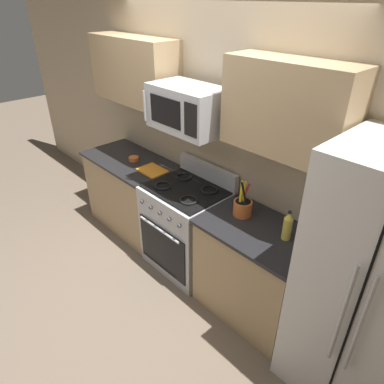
# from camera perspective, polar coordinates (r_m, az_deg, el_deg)

# --- Properties ---
(ground_plane) EXTENTS (16.00, 16.00, 0.00)m
(ground_plane) POSITION_cam_1_polar(r_m,az_deg,el_deg) (3.54, -9.58, -16.52)
(ground_plane) COLOR #6B5B4C
(wall_back) EXTENTS (8.00, 0.10, 2.60)m
(wall_back) POSITION_cam_1_polar(r_m,az_deg,el_deg) (3.38, 3.92, 8.40)
(wall_back) COLOR tan
(wall_back) RESTS_ON ground
(counter_left) EXTENTS (1.15, 0.64, 0.91)m
(counter_left) POSITION_cam_1_polar(r_m,az_deg,el_deg) (4.20, -9.87, -0.22)
(counter_left) COLOR tan
(counter_left) RESTS_ON ground
(range_oven) EXTENTS (0.76, 0.69, 1.09)m
(range_oven) POSITION_cam_1_polar(r_m,az_deg,el_deg) (3.54, -0.90, -5.77)
(range_oven) COLOR #B2B5BA
(range_oven) RESTS_ON ground
(counter_right) EXTENTS (0.95, 0.64, 0.91)m
(counter_right) POSITION_cam_1_polar(r_m,az_deg,el_deg) (3.11, 10.23, -12.79)
(counter_right) COLOR tan
(counter_right) RESTS_ON ground
(refrigerator) EXTENTS (0.86, 0.75, 1.87)m
(refrigerator) POSITION_cam_1_polar(r_m,az_deg,el_deg) (2.52, 28.36, -14.25)
(refrigerator) COLOR silver
(refrigerator) RESTS_ON ground
(microwave) EXTENTS (0.68, 0.44, 0.38)m
(microwave) POSITION_cam_1_polar(r_m,az_deg,el_deg) (3.01, -0.68, 13.74)
(microwave) COLOR #B2B5BA
(upper_cabinets_left) EXTENTS (1.14, 0.34, 0.65)m
(upper_cabinets_left) POSITION_cam_1_polar(r_m,az_deg,el_deg) (3.80, -9.60, 19.29)
(upper_cabinets_left) COLOR tan
(upper_cabinets_right) EXTENTS (0.94, 0.34, 0.65)m
(upper_cabinets_right) POSITION_cam_1_polar(r_m,az_deg,el_deg) (2.54, 15.67, 13.21)
(upper_cabinets_right) COLOR tan
(utensil_crock) EXTENTS (0.16, 0.16, 0.34)m
(utensil_crock) POSITION_cam_1_polar(r_m,az_deg,el_deg) (2.93, 8.40, -2.44)
(utensil_crock) COLOR #D1662D
(utensil_crock) RESTS_ON counter_right
(cutting_board) EXTENTS (0.30, 0.23, 0.02)m
(cutting_board) POSITION_cam_1_polar(r_m,az_deg,el_deg) (3.67, -6.60, 3.57)
(cutting_board) COLOR orange
(cutting_board) RESTS_ON counter_left
(bottle_oil) EXTENTS (0.07, 0.07, 0.25)m
(bottle_oil) POSITION_cam_1_polar(r_m,az_deg,el_deg) (2.70, 15.57, -5.50)
(bottle_oil) COLOR gold
(bottle_oil) RESTS_ON counter_right
(prep_bowl) EXTENTS (0.12, 0.12, 0.04)m
(prep_bowl) POSITION_cam_1_polar(r_m,az_deg,el_deg) (3.94, -9.64, 5.50)
(prep_bowl) COLOR #D1662D
(prep_bowl) RESTS_ON counter_left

